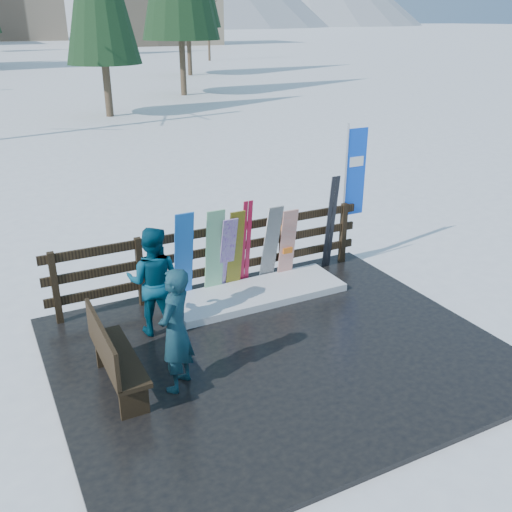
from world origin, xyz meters
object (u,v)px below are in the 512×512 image
bench (112,354)px  snowboard_0 (184,257)px  snowboard_4 (271,244)px  snowboard_2 (235,251)px  snowboard_5 (287,245)px  snowboard_3 (227,255)px  rental_flag (353,178)px  person_front (176,330)px  person_back (154,281)px  snowboard_1 (214,253)px

bench → snowboard_0: bearing=49.1°
bench → snowboard_4: 3.73m
snowboard_2 → snowboard_5: (1.01, 0.00, -0.07)m
snowboard_3 → rental_flag: 2.83m
snowboard_5 → snowboard_3: bearing=-180.0°
person_front → snowboard_2: bearing=-174.0°
snowboard_0 → person_back: person_back is taller
bench → rental_flag: bearing=23.0°
snowboard_3 → person_front: (-1.66, -2.16, 0.13)m
person_back → bench: bearing=81.6°
person_front → person_back: bearing=-141.3°
bench → snowboard_3: snowboard_3 is taller
bench → snowboard_2: 3.16m
snowboard_0 → person_back: bearing=-135.2°
bench → snowboard_3: bearing=38.2°
snowboard_0 → rental_flag: 3.53m
rental_flag → person_front: bearing=-150.7°
snowboard_1 → snowboard_4: 1.05m
bench → snowboard_0: 2.50m
person_front → person_back: (0.18, 1.45, 0.01)m
snowboard_1 → person_front: size_ratio=0.95×
snowboard_2 → person_back: bearing=-156.3°
snowboard_1 → person_back: (-1.25, -0.71, 0.06)m
snowboard_2 → rental_flag: bearing=6.1°
rental_flag → snowboard_1: bearing=-174.7°
bench → person_back: person_back is taller
snowboard_5 → person_front: 3.55m
snowboard_0 → snowboard_5: 1.91m
bench → person_front: 0.83m
snowboard_1 → person_back: 1.44m
snowboard_2 → person_back: size_ratio=0.90×
bench → snowboard_0: size_ratio=0.95×
snowboard_5 → snowboard_1: bearing=-180.0°
snowboard_0 → snowboard_1: snowboard_0 is taller
person_front → person_back: 1.46m
rental_flag → person_back: bearing=-166.7°
snowboard_5 → person_front: person_front is taller
snowboard_3 → snowboard_5: 1.15m
rental_flag → person_back: (-4.14, -0.98, -0.79)m
snowboard_0 → snowboard_1: (0.53, -0.00, -0.02)m
snowboard_0 → snowboard_1: bearing=-0.0°
snowboard_2 → snowboard_0: bearing=180.0°
snowboard_4 → rental_flag: rental_flag is taller
snowboard_4 → snowboard_5: size_ratio=1.12×
snowboard_2 → snowboard_3: 0.15m
snowboard_2 → person_back: (-1.62, -0.71, 0.09)m
snowboard_0 → snowboard_4: size_ratio=1.07×
bench → snowboard_1: (2.16, 1.88, 0.24)m
snowboard_1 → snowboard_3: (0.23, -0.00, -0.08)m
snowboard_1 → person_front: 2.59m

